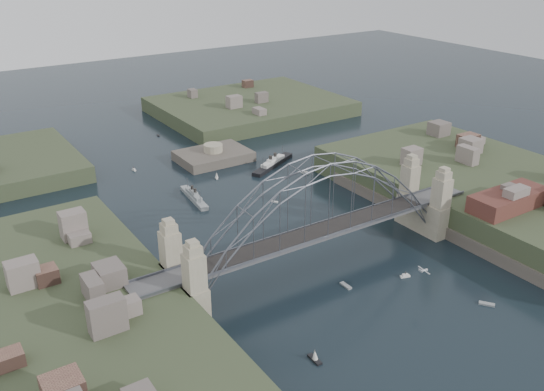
{
  "coord_description": "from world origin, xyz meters",
  "views": [
    {
      "loc": [
        -68.82,
        -86.48,
        65.61
      ],
      "look_at": [
        0.0,
        18.0,
        10.0
      ],
      "focal_mm": 38.77,
      "sensor_mm": 36.0,
      "label": 1
    }
  ],
  "objects_px": {
    "bridge": "(319,215)",
    "naval_cruiser_near": "(194,197)",
    "ocean_liner": "(273,164)",
    "naval_cruiser_far": "(69,163)",
    "fort_island": "(214,161)",
    "wharf_shed": "(509,200)"
  },
  "relations": [
    {
      "from": "fort_island",
      "to": "naval_cruiser_near",
      "type": "xyz_separation_m",
      "value": [
        -18.76,
        -23.83,
        1.1
      ]
    },
    {
      "from": "bridge",
      "to": "fort_island",
      "type": "bearing_deg",
      "value": 80.27
    },
    {
      "from": "fort_island",
      "to": "naval_cruiser_near",
      "type": "distance_m",
      "value": 30.35
    },
    {
      "from": "bridge",
      "to": "wharf_shed",
      "type": "distance_m",
      "value": 46.23
    },
    {
      "from": "naval_cruiser_near",
      "to": "ocean_liner",
      "type": "bearing_deg",
      "value": 16.35
    },
    {
      "from": "bridge",
      "to": "naval_cruiser_near",
      "type": "distance_m",
      "value": 48.07
    },
    {
      "from": "fort_island",
      "to": "naval_cruiser_far",
      "type": "relative_size",
      "value": 1.44
    },
    {
      "from": "fort_island",
      "to": "naval_cruiser_far",
      "type": "xyz_separation_m",
      "value": [
        -39.73,
        20.37,
        1.15
      ]
    },
    {
      "from": "naval_cruiser_far",
      "to": "naval_cruiser_near",
      "type": "bearing_deg",
      "value": -64.62
    },
    {
      "from": "naval_cruiser_near",
      "to": "naval_cruiser_far",
      "type": "distance_m",
      "value": 48.92
    },
    {
      "from": "wharf_shed",
      "to": "naval_cruiser_far",
      "type": "height_order",
      "value": "wharf_shed"
    },
    {
      "from": "wharf_shed",
      "to": "ocean_liner",
      "type": "height_order",
      "value": "wharf_shed"
    },
    {
      "from": "bridge",
      "to": "naval_cruiser_near",
      "type": "xyz_separation_m",
      "value": [
        -6.76,
        46.17,
        -11.56
      ]
    },
    {
      "from": "naval_cruiser_near",
      "to": "ocean_liner",
      "type": "distance_m",
      "value": 33.13
    },
    {
      "from": "fort_island",
      "to": "wharf_shed",
      "type": "xyz_separation_m",
      "value": [
        32.0,
        -84.0,
        10.34
      ]
    },
    {
      "from": "ocean_liner",
      "to": "naval_cruiser_near",
      "type": "bearing_deg",
      "value": -163.65
    },
    {
      "from": "fort_island",
      "to": "ocean_liner",
      "type": "xyz_separation_m",
      "value": [
        13.03,
        -14.5,
        1.14
      ]
    },
    {
      "from": "bridge",
      "to": "fort_island",
      "type": "xyz_separation_m",
      "value": [
        12.0,
        70.0,
        -12.66
      ]
    },
    {
      "from": "wharf_shed",
      "to": "fort_island",
      "type": "bearing_deg",
      "value": 110.85
    },
    {
      "from": "bridge",
      "to": "ocean_liner",
      "type": "relative_size",
      "value": 4.23
    },
    {
      "from": "wharf_shed",
      "to": "naval_cruiser_far",
      "type": "bearing_deg",
      "value": 124.5
    },
    {
      "from": "naval_cruiser_near",
      "to": "naval_cruiser_far",
      "type": "bearing_deg",
      "value": 115.38
    }
  ]
}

